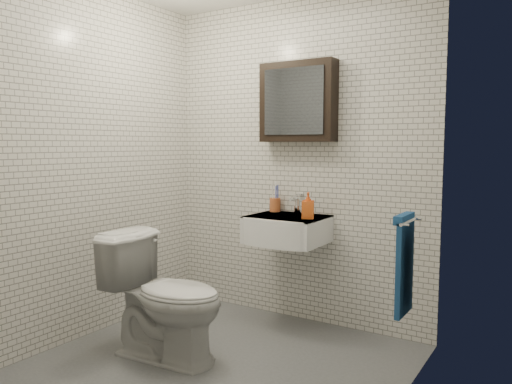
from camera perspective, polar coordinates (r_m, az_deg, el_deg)
ground at (r=3.35m, az=-4.02°, el=-18.79°), size 2.20×2.00×0.01m
room_shell at (r=3.06m, az=-4.21°, el=7.03°), size 2.22×2.02×2.51m
washbasin at (r=3.70m, az=3.30°, el=-4.26°), size 0.55×0.50×0.20m
faucet at (r=3.85m, az=4.73°, el=-1.47°), size 0.06×0.20×0.15m
mirror_cabinet at (r=3.83m, az=4.80°, el=10.22°), size 0.60×0.15×0.60m
towel_rail at (r=2.99m, az=16.62°, el=-7.49°), size 0.09×0.30×0.58m
toothbrush_cup at (r=3.96m, az=2.19°, el=-1.38°), size 0.11×0.11×0.24m
soap_bottle at (r=3.60m, az=5.96°, el=-1.54°), size 0.11×0.11×0.19m
toilet at (r=3.33m, az=-10.31°, el=-11.67°), size 0.83×0.51×0.81m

